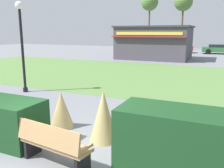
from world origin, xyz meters
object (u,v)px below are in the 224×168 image
object	(u,v)px
parked_car_center_slot	(219,49)
tree_left_bg	(183,2)
food_kiosk	(154,42)
park_bench	(53,144)
lamppost_mid	(21,36)
parked_car_west_slot	(177,48)
tree_right_bg	(150,3)

from	to	relation	value
parked_car_center_slot	tree_left_bg	world-z (taller)	tree_left_bg
food_kiosk	tree_left_bg	xyz separation A→B (m)	(0.39, 14.74, 5.45)
park_bench	lamppost_mid	bearing A→B (deg)	138.14
tree_left_bg	parked_car_center_slot	bearing A→B (deg)	-45.30
food_kiosk	parked_car_west_slot	world-z (taller)	food_kiosk
tree_right_bg	food_kiosk	bearing A→B (deg)	-71.92
parked_car_west_slot	parked_car_center_slot	distance (m)	5.33
lamppost_mid	tree_left_bg	size ratio (longest dim) A/B	0.48
lamppost_mid	parked_car_center_slot	distance (m)	26.89
park_bench	tree_left_bg	world-z (taller)	tree_left_bg
food_kiosk	parked_car_center_slot	size ratio (longest dim) A/B	1.73
lamppost_mid	tree_right_bg	xyz separation A→B (m)	(-3.56, 32.88, 4.87)
food_kiosk	tree_left_bg	distance (m)	15.72
park_bench	tree_right_bg	bearing A→B (deg)	103.29
food_kiosk	tree_left_bg	world-z (taller)	tree_left_bg
park_bench	lamppost_mid	size ratio (longest dim) A/B	0.43
parked_car_west_slot	tree_left_bg	world-z (taller)	tree_left_bg
food_kiosk	lamppost_mid	bearing A→B (deg)	-95.93
lamppost_mid	parked_car_center_slot	world-z (taller)	lamppost_mid
parked_car_west_slot	lamppost_mid	bearing A→B (deg)	-95.52
park_bench	parked_car_west_slot	size ratio (longest dim) A/B	0.41
parked_car_center_slot	tree_right_bg	world-z (taller)	tree_right_bg
lamppost_mid	parked_car_center_slot	xyz separation A→B (m)	(7.81, 25.66, -1.95)
park_bench	tree_left_bg	xyz separation A→B (m)	(-3.21, 36.19, 6.66)
park_bench	tree_right_bg	size ratio (longest dim) A/B	0.20
parked_car_west_slot	park_bench	bearing A→B (deg)	-84.64
food_kiosk	parked_car_west_slot	bearing A→B (deg)	85.23
lamppost_mid	food_kiosk	distance (m)	16.78
parked_car_center_slot	parked_car_west_slot	bearing A→B (deg)	180.00
food_kiosk	tree_right_bg	distance (m)	18.01
food_kiosk	tree_right_bg	size ratio (longest dim) A/B	0.83
parked_car_west_slot	tree_left_bg	bearing A→B (deg)	93.55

